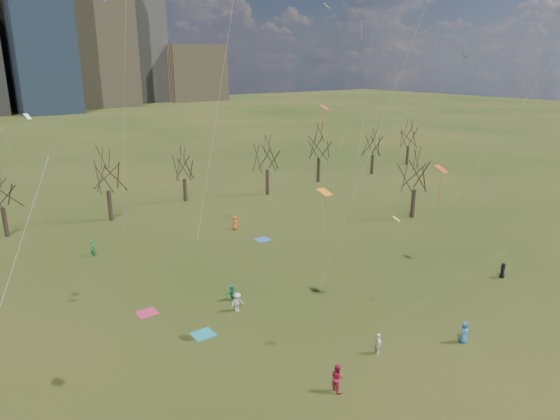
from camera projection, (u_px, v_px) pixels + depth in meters
ground at (372, 335)px, 37.85m from camera, size 500.00×500.00×0.00m
bare_tree_row at (167, 172)px, 64.99m from camera, size 113.04×29.80×9.50m
blanket_teal at (203, 334)px, 37.90m from camera, size 1.60×1.50×0.03m
blanket_navy at (262, 240)px, 58.01m from camera, size 1.60×1.50×0.03m
blanket_crimson at (147, 313)px, 41.12m from camera, size 1.60×1.50×0.03m
person_0 at (464, 332)px, 36.61m from camera, size 0.91×0.69×1.67m
person_1 at (379, 344)px, 35.25m from camera, size 0.68×0.64×1.56m
person_2 at (337, 378)px, 31.19m from camera, size 0.78×0.97×1.88m
person_5 at (232, 293)px, 43.13m from camera, size 1.40×0.83×1.43m
person_6 at (503, 270)px, 47.67m from camera, size 0.86×0.83×1.49m
person_9 at (237, 302)px, 41.21m from camera, size 1.12×0.70×1.65m
person_12 at (235, 223)px, 61.29m from camera, size 0.75×0.96×1.73m
person_13 at (93, 249)px, 52.78m from camera, size 0.56×0.73×1.81m
kites_airborne at (291, 143)px, 45.26m from camera, size 61.78×47.74×31.88m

